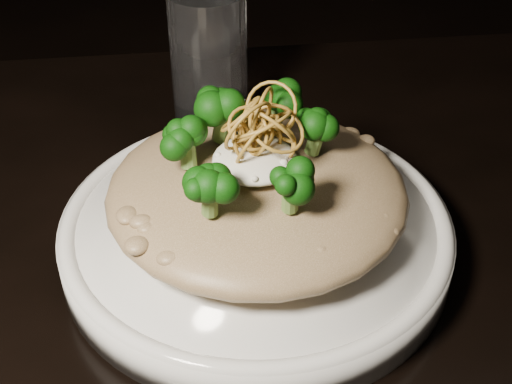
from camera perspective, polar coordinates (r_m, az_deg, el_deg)
table at (r=0.57m, az=-2.62°, el=-14.80°), size 1.10×0.80×0.75m
plate at (r=0.54m, az=-0.00°, el=-3.40°), size 0.29×0.29×0.03m
risotto at (r=0.51m, az=0.08°, el=0.07°), size 0.22×0.22×0.05m
broccoli at (r=0.48m, az=-0.20°, el=4.20°), size 0.14×0.14×0.05m
cheese at (r=0.49m, az=-0.09°, el=2.59°), size 0.06×0.06×0.02m
shallots at (r=0.48m, az=0.03°, el=5.98°), size 0.06×0.06×0.04m
drinking_glass at (r=0.68m, az=-3.79°, el=10.73°), size 0.08×0.08×0.13m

